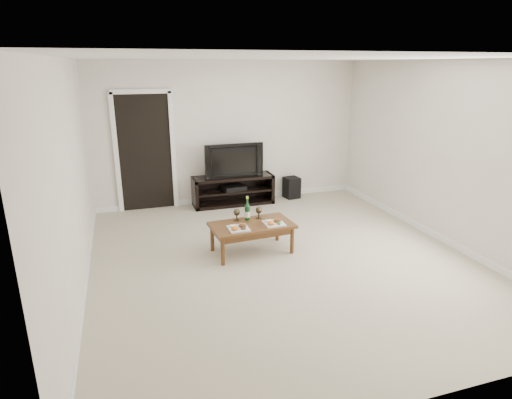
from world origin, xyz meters
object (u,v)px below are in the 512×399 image
(television, at_px, (233,159))
(coffee_table, at_px, (252,238))
(subwoofer, at_px, (292,188))
(media_console, at_px, (233,190))

(television, distance_m, coffee_table, 2.28)
(television, height_order, subwoofer, television)
(subwoofer, relative_size, coffee_table, 0.36)
(media_console, xyz_separation_m, subwoofer, (1.21, 0.06, -0.07))
(media_console, distance_m, television, 0.59)
(television, bearing_deg, subwoofer, 2.18)
(subwoofer, xyz_separation_m, coffee_table, (-1.51, -2.22, 0.00))
(coffee_table, bearing_deg, media_console, 82.14)
(media_console, xyz_separation_m, television, (0.00, 0.00, 0.59))
(media_console, relative_size, coffee_table, 1.33)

